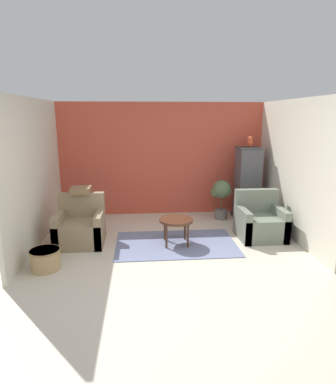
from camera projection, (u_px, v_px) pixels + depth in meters
ground_plane at (178, 280)px, 4.25m from camera, size 20.00×20.00×0.00m
wall_back_accent at (162, 159)px, 6.96m from camera, size 4.48×0.06×2.41m
wall_left at (34, 173)px, 5.27m from camera, size 0.06×3.06×2.41m
wall_right at (293, 170)px, 5.63m from camera, size 0.06×3.06×2.41m
area_rug at (176, 244)px, 5.45m from camera, size 2.02×1.26×0.01m
coffee_table at (176, 222)px, 5.36m from camera, size 0.57×0.57×0.45m
armchair_left at (80, 228)px, 5.44m from camera, size 0.78×0.73×0.83m
armchair_right at (260, 223)px, 5.71m from camera, size 0.78×0.73×0.83m
birdcage at (247, 184)px, 6.72m from camera, size 0.54×0.54×1.50m
parrot at (250, 142)px, 6.52m from camera, size 0.11×0.19×0.23m
potted_plant at (221, 194)px, 6.68m from camera, size 0.42×0.38×0.83m
wicker_basket at (45, 259)px, 4.53m from camera, size 0.42×0.42×0.29m
throw_pillow at (81, 190)px, 5.54m from camera, size 0.33×0.33×0.10m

